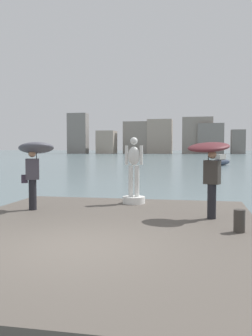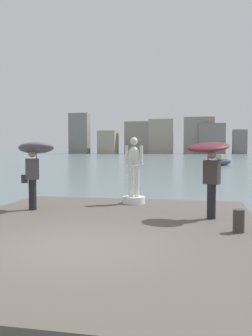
{
  "view_description": "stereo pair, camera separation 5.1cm",
  "coord_description": "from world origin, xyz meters",
  "px_view_note": "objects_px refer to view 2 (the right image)",
  "views": [
    {
      "loc": [
        2.2,
        -6.33,
        2.21
      ],
      "look_at": [
        0.0,
        5.09,
        1.55
      ],
      "focal_mm": 39.39,
      "sensor_mm": 36.0,
      "label": 1
    },
    {
      "loc": [
        2.25,
        -6.32,
        2.21
      ],
      "look_at": [
        0.0,
        5.09,
        1.55
      ],
      "focal_mm": 39.39,
      "sensor_mm": 36.0,
      "label": 2
    }
  ],
  "objects_px": {
    "onlooker_left": "(35,156)",
    "onlooker_right": "(209,158)",
    "boat_mid": "(222,161)",
    "statue_white_figure": "(134,180)",
    "mooring_bollard": "(239,221)"
  },
  "relations": [
    {
      "from": "mooring_bollard",
      "to": "onlooker_left",
      "type": "bearing_deg",
      "value": 161.33
    },
    {
      "from": "onlooker_left",
      "to": "mooring_bollard",
      "type": "relative_size",
      "value": 4.15
    },
    {
      "from": "statue_white_figure",
      "to": "boat_mid",
      "type": "height_order",
      "value": "statue_white_figure"
    },
    {
      "from": "mooring_bollard",
      "to": "boat_mid",
      "type": "relative_size",
      "value": 0.12
    },
    {
      "from": "onlooker_right",
      "to": "mooring_bollard",
      "type": "height_order",
      "value": "onlooker_right"
    },
    {
      "from": "statue_white_figure",
      "to": "mooring_bollard",
      "type": "height_order",
      "value": "statue_white_figure"
    },
    {
      "from": "onlooker_left",
      "to": "onlooker_right",
      "type": "xyz_separation_m",
      "value": [
        4.9,
        -0.38,
        -0.02
      ]
    },
    {
      "from": "onlooker_right",
      "to": "boat_mid",
      "type": "distance_m",
      "value": 36.48
    },
    {
      "from": "statue_white_figure",
      "to": "onlooker_left",
      "type": "relative_size",
      "value": 1.05
    },
    {
      "from": "statue_white_figure",
      "to": "boat_mid",
      "type": "bearing_deg",
      "value": 81.96
    },
    {
      "from": "onlooker_left",
      "to": "onlooker_right",
      "type": "height_order",
      "value": "onlooker_left"
    },
    {
      "from": "onlooker_right",
      "to": "mooring_bollard",
      "type": "xyz_separation_m",
      "value": [
        0.59,
        -1.47,
        -1.29
      ]
    },
    {
      "from": "onlooker_right",
      "to": "mooring_bollard",
      "type": "relative_size",
      "value": 4.11
    },
    {
      "from": "onlooker_right",
      "to": "boat_mid",
      "type": "xyz_separation_m",
      "value": [
        2.55,
        36.36,
        -1.43
      ]
    },
    {
      "from": "onlooker_left",
      "to": "boat_mid",
      "type": "relative_size",
      "value": 0.51
    }
  ]
}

